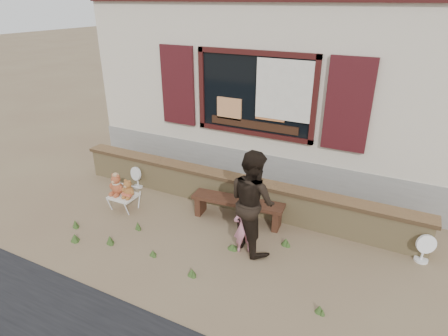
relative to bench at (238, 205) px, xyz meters
The scene contains 12 objects.
ground 0.72m from the bench, 117.50° to the right, with size 80.00×80.00×0.00m, color brown.
shopfront 4.28m from the bench, 94.31° to the left, with size 8.04×5.13×4.00m.
brick_wall 0.52m from the bench, 124.41° to the left, with size 7.10×0.36×0.67m.
bench is the anchor object (origin of this frame).
folding_chair 2.24m from the bench, 163.83° to the right, with size 0.50×0.44×0.30m.
teddy_bear_left 2.38m from the bench, 164.73° to the right, with size 0.32×0.28×0.43m, color brown, non-canonical shape.
teddy_bear_right 2.11m from the bench, 162.80° to the right, with size 0.27×0.24×0.37m, color brown, non-canonical shape.
child 0.94m from the bench, 59.02° to the right, with size 0.33×0.22×0.91m, color pink.
adult 0.99m from the bench, 49.36° to the right, with size 0.84×0.65×1.73m, color black.
fan_left 2.52m from the bench, behind, with size 0.31×0.21×0.49m.
fan_right 3.11m from the bench, ahead, with size 0.32×0.21×0.50m.
grass_tufts 1.48m from the bench, 127.85° to the right, with size 4.64×1.90×0.15m.
Camera 1 is at (2.76, -4.87, 3.80)m, focal length 30.00 mm.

